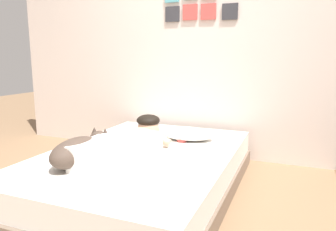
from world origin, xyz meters
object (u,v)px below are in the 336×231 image
Objects in this scene: dog at (80,150)px; cell_phone at (96,170)px; pillow at (187,133)px; coffee_cup at (182,138)px; bed at (142,171)px; person_lying at (128,144)px.

cell_phone is at bearing -20.10° from dog.
pillow is 1.06m from dog.
pillow is 4.16× the size of coffee_cup.
cell_phone is at bearing -100.00° from bed.
pillow is (0.21, 0.51, 0.22)m from bed.
person_lying is at bearing -111.63° from coffee_cup.
bed is at bearing 79.51° from person_lying.
dog is at bearing -120.84° from bed.
dog is at bearing -116.54° from pillow.
pillow is 0.57× the size of person_lying.
coffee_cup is at bearing -96.50° from pillow.
dog is at bearing 159.90° from cell_phone.
pillow reaches higher than cell_phone.
person_lying is at bearing -100.49° from bed.
coffee_cup reaches higher than cell_phone.
person_lying reaches higher than pillow.
person_lying is at bearing 80.26° from cell_phone.
bed is 0.54m from cell_phone.
dog reaches higher than pillow.
dog is 0.97m from coffee_cup.
coffee_cup is at bearing 64.08° from bed.
pillow is at bearing 63.46° from dog.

